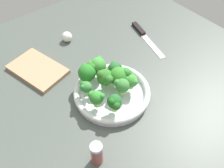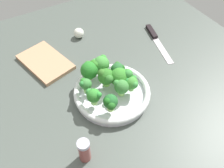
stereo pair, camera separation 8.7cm
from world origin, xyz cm
name	(u,v)px [view 1 (the left image)]	position (x,y,z in cm)	size (l,w,h in cm)	color
ground_plane	(111,89)	(0.00, 0.00, -1.25)	(130.00, 130.00, 2.50)	#49514B
bowl	(112,93)	(3.80, -2.36, 1.90)	(27.57, 27.57, 3.73)	silver
broccoli_floret_0	(114,102)	(11.20, -7.26, 7.76)	(5.57, 4.97, 6.66)	#9BC76A
broccoli_floret_1	(131,81)	(7.19, 3.52, 7.24)	(5.05, 4.96, 5.80)	#86C564
broccoli_floret_2	(122,86)	(7.16, -0.56, 7.50)	(5.02, 5.02, 6.34)	#85C05B
broccoli_floret_3	(87,72)	(-5.46, -6.12, 7.87)	(6.43, 7.23, 7.19)	#92D569
broccoli_floret_4	(86,88)	(0.04, -10.62, 7.36)	(4.24, 4.34, 5.81)	#87CA68
broccoli_floret_5	(105,77)	(0.79, -3.08, 8.04)	(6.92, 5.89, 7.37)	#82C352
broccoli_floret_6	(96,98)	(5.83, -10.58, 7.62)	(5.26, 4.75, 6.38)	#90CD66
broccoli_floret_7	(121,76)	(3.47, 1.88, 7.87)	(6.76, 7.95, 7.35)	#85BA4D
broccoli_floret_8	(97,65)	(-5.80, -1.61, 7.99)	(6.08, 6.29, 7.25)	#A0CA67
broccoli_floret_9	(115,68)	(-1.36, 2.98, 7.01)	(5.03, 4.94, 5.69)	#7BC15C
knife	(143,35)	(-15.20, 31.46, 0.55)	(26.37, 8.89, 1.50)	silver
cutting_board	(38,69)	(-24.94, -17.34, 0.80)	(22.36, 14.23, 1.60)	tan
garlic_bulb	(67,37)	(-33.81, 2.10, 2.29)	(4.57, 4.57, 4.57)	white
pepper_shaker	(97,153)	(20.37, -21.26, 4.46)	(3.70, 3.70, 8.82)	#944441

